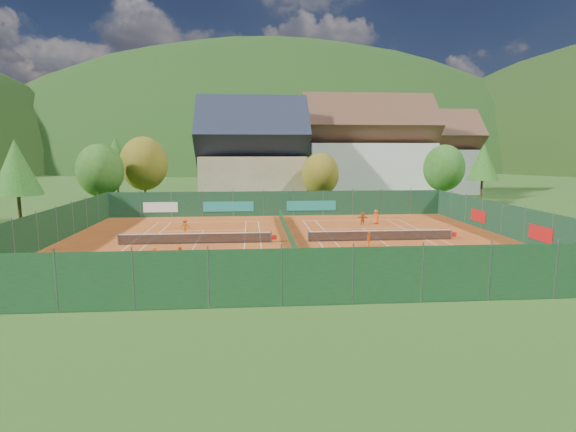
{
  "coord_description": "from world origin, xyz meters",
  "views": [
    {
      "loc": [
        -3.3,
        -37.79,
        7.8
      ],
      "look_at": [
        0.0,
        2.0,
        2.0
      ],
      "focal_mm": 28.0,
      "sensor_mm": 36.0,
      "label": 1
    }
  ],
  "objects_px": {
    "player_right_near": "(369,239)",
    "ball_hopper": "(502,263)",
    "player_right_far_b": "(362,218)",
    "player_left_far": "(185,226)",
    "player_left_mid": "(180,256)",
    "chalet": "(253,159)",
    "player_left_near": "(155,257)",
    "player_right_far_a": "(376,217)",
    "hotel_block_a": "(367,153)",
    "hotel_block_b": "(430,157)"
  },
  "relations": [
    {
      "from": "player_right_near",
      "to": "ball_hopper",
      "type": "bearing_deg",
      "value": -104.99
    },
    {
      "from": "player_right_far_b",
      "to": "player_left_far",
      "type": "bearing_deg",
      "value": 6.92
    },
    {
      "from": "player_left_mid",
      "to": "player_right_near",
      "type": "relative_size",
      "value": 1.11
    },
    {
      "from": "ball_hopper",
      "to": "player_right_far_b",
      "type": "xyz_separation_m",
      "value": [
        -4.49,
        19.19,
        0.11
      ]
    },
    {
      "from": "player_left_mid",
      "to": "player_right_far_b",
      "type": "xyz_separation_m",
      "value": [
        16.68,
        16.07,
        -0.01
      ]
    },
    {
      "from": "chalet",
      "to": "player_right_near",
      "type": "distance_m",
      "value": 34.12
    },
    {
      "from": "ball_hopper",
      "to": "player_left_mid",
      "type": "xyz_separation_m",
      "value": [
        -21.17,
        3.12,
        0.12
      ]
    },
    {
      "from": "player_left_mid",
      "to": "player_right_near",
      "type": "distance_m",
      "value": 15.37
    },
    {
      "from": "player_left_near",
      "to": "player_left_mid",
      "type": "bearing_deg",
      "value": -9.95
    },
    {
      "from": "chalet",
      "to": "player_right_far_b",
      "type": "distance_m",
      "value": 24.96
    },
    {
      "from": "ball_hopper",
      "to": "player_right_far_a",
      "type": "distance_m",
      "value": 19.7
    },
    {
      "from": "chalet",
      "to": "player_left_near",
      "type": "relative_size",
      "value": 12.09
    },
    {
      "from": "hotel_block_a",
      "to": "player_right_far_a",
      "type": "height_order",
      "value": "hotel_block_a"
    },
    {
      "from": "player_left_mid",
      "to": "player_right_far_b",
      "type": "bearing_deg",
      "value": 59.68
    },
    {
      "from": "hotel_block_b",
      "to": "player_left_far",
      "type": "xyz_separation_m",
      "value": [
        -39.58,
        -39.23,
        -5.89
      ]
    },
    {
      "from": "player_right_far_a",
      "to": "player_left_mid",
      "type": "bearing_deg",
      "value": 28.79
    },
    {
      "from": "chalet",
      "to": "player_right_near",
      "type": "xyz_separation_m",
      "value": [
        9.33,
        -32.27,
        -6.02
      ]
    },
    {
      "from": "ball_hopper",
      "to": "player_left_far",
      "type": "bearing_deg",
      "value": 145.92
    },
    {
      "from": "chalet",
      "to": "player_right_far_a",
      "type": "height_order",
      "value": "chalet"
    },
    {
      "from": "player_left_far",
      "to": "player_left_mid",
      "type": "bearing_deg",
      "value": 83.39
    },
    {
      "from": "player_left_far",
      "to": "player_right_far_a",
      "type": "bearing_deg",
      "value": 178.73
    },
    {
      "from": "ball_hopper",
      "to": "hotel_block_a",
      "type": "bearing_deg",
      "value": 86.33
    },
    {
      "from": "hotel_block_a",
      "to": "player_left_far",
      "type": "height_order",
      "value": "hotel_block_a"
    },
    {
      "from": "hotel_block_a",
      "to": "ball_hopper",
      "type": "bearing_deg",
      "value": -93.67
    },
    {
      "from": "hotel_block_a",
      "to": "player_left_far",
      "type": "xyz_separation_m",
      "value": [
        -25.58,
        -31.23,
        -6.65
      ]
    },
    {
      "from": "hotel_block_b",
      "to": "ball_hopper",
      "type": "distance_m",
      "value": 57.43
    },
    {
      "from": "ball_hopper",
      "to": "player_left_mid",
      "type": "height_order",
      "value": "player_left_mid"
    },
    {
      "from": "ball_hopper",
      "to": "player_left_far",
      "type": "xyz_separation_m",
      "value": [
        -22.6,
        15.29,
        0.17
      ]
    },
    {
      "from": "player_left_mid",
      "to": "hotel_block_b",
      "type": "bearing_deg",
      "value": 69.16
    },
    {
      "from": "hotel_block_b",
      "to": "player_right_far_a",
      "type": "relative_size",
      "value": 11.15
    },
    {
      "from": "chalet",
      "to": "player_left_near",
      "type": "xyz_separation_m",
      "value": [
        -6.83,
        -37.36,
        -5.95
      ]
    },
    {
      "from": "chalet",
      "to": "ball_hopper",
      "type": "relative_size",
      "value": 20.25
    },
    {
      "from": "player_left_far",
      "to": "player_right_far_b",
      "type": "bearing_deg",
      "value": 178.86
    },
    {
      "from": "hotel_block_a",
      "to": "player_right_near",
      "type": "height_order",
      "value": "hotel_block_a"
    },
    {
      "from": "ball_hopper",
      "to": "chalet",
      "type": "bearing_deg",
      "value": 111.56
    },
    {
      "from": "player_right_far_a",
      "to": "player_right_far_b",
      "type": "distance_m",
      "value": 1.59
    },
    {
      "from": "chalet",
      "to": "ball_hopper",
      "type": "distance_m",
      "value": 43.99
    },
    {
      "from": "player_left_far",
      "to": "player_right_near",
      "type": "distance_m",
      "value": 17.4
    },
    {
      "from": "ball_hopper",
      "to": "player_right_far_b",
      "type": "relative_size",
      "value": 0.6
    },
    {
      "from": "player_left_mid",
      "to": "player_right_near",
      "type": "xyz_separation_m",
      "value": [
        14.48,
        5.13,
        -0.07
      ]
    },
    {
      "from": "player_left_far",
      "to": "player_right_near",
      "type": "height_order",
      "value": "player_left_far"
    },
    {
      "from": "hotel_block_a",
      "to": "player_right_near",
      "type": "distance_m",
      "value": 40.05
    },
    {
      "from": "chalet",
      "to": "player_right_far_a",
      "type": "relative_size",
      "value": 10.45
    },
    {
      "from": "chalet",
      "to": "player_left_near",
      "type": "height_order",
      "value": "chalet"
    },
    {
      "from": "hotel_block_b",
      "to": "ball_hopper",
      "type": "height_order",
      "value": "hotel_block_b"
    },
    {
      "from": "player_right_far_b",
      "to": "chalet",
      "type": "bearing_deg",
      "value": -66.86
    },
    {
      "from": "hotel_block_b",
      "to": "player_right_far_b",
      "type": "bearing_deg",
      "value": -121.3
    },
    {
      "from": "hotel_block_b",
      "to": "player_left_near",
      "type": "xyz_separation_m",
      "value": [
        -39.83,
        -51.36,
        -5.95
      ]
    },
    {
      "from": "player_left_mid",
      "to": "player_right_far_a",
      "type": "bearing_deg",
      "value": 57.64
    },
    {
      "from": "player_left_near",
      "to": "player_right_near",
      "type": "xyz_separation_m",
      "value": [
        16.16,
        5.09,
        -0.06
      ]
    }
  ]
}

